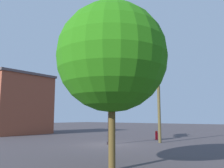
% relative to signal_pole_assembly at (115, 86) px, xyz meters
% --- Properties ---
extents(ground_plane, '(120.00, 120.00, 0.00)m').
position_rel_signal_pole_assembly_xyz_m(ground_plane, '(-1.50, -0.60, -4.72)').
color(ground_plane, '#423C3F').
extents(signal_pole_assembly, '(5.33, 2.77, 6.54)m').
position_rel_signal_pole_assembly_xyz_m(signal_pole_assembly, '(0.00, 0.00, 0.00)').
color(signal_pole_assembly, black).
rests_on(signal_pole_assembly, ground_plane).
extents(utility_pole, '(1.69, 0.85, 8.19)m').
position_rel_signal_pole_assembly_xyz_m(utility_pole, '(2.03, -3.14, -0.46)').
color(utility_pole, brown).
rests_on(utility_pole, ground_plane).
extents(fire_hydrant, '(0.33, 0.24, 0.83)m').
position_rel_signal_pole_assembly_xyz_m(fire_hydrant, '(4.13, -1.76, -4.31)').
color(fire_hydrant, red).
rests_on(fire_hydrant, ground_plane).
extents(tree_near, '(4.62, 4.62, 6.89)m').
position_rel_signal_pole_assembly_xyz_m(tree_near, '(-8.38, -6.19, -0.15)').
color(tree_near, brown).
rests_on(tree_near, ground_plane).
extents(brick_building, '(7.51, 6.67, 7.45)m').
position_rel_signal_pole_assembly_xyz_m(brick_building, '(0.05, 15.78, -0.98)').
color(brick_building, brown).
rests_on(brick_building, ground_plane).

